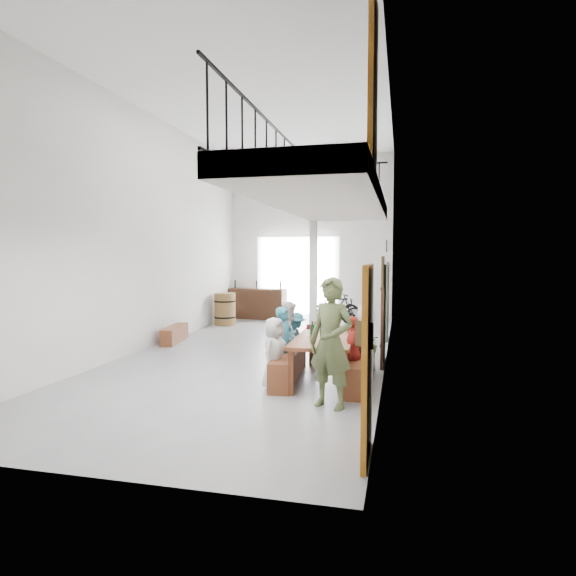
% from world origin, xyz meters
% --- Properties ---
extents(floor, '(12.00, 12.00, 0.00)m').
position_xyz_m(floor, '(0.00, 0.00, 0.00)').
color(floor, slate).
rests_on(floor, ground).
extents(room_walls, '(12.00, 12.00, 12.00)m').
position_xyz_m(room_walls, '(0.00, 0.00, 3.55)').
color(room_walls, white).
rests_on(room_walls, ground).
extents(gateway_portal, '(2.80, 0.08, 2.80)m').
position_xyz_m(gateway_portal, '(-0.40, 5.94, 1.40)').
color(gateway_portal, white).
rests_on(gateway_portal, ground).
extents(right_wall_decor, '(0.07, 8.28, 5.07)m').
position_xyz_m(right_wall_decor, '(2.70, -1.87, 1.74)').
color(right_wall_decor, '#9E5E13').
rests_on(right_wall_decor, ground).
extents(balcony, '(1.52, 5.62, 4.00)m').
position_xyz_m(balcony, '(1.98, -3.13, 2.96)').
color(balcony, silver).
rests_on(balcony, ground).
extents(tasting_table, '(1.04, 2.42, 0.79)m').
position_xyz_m(tasting_table, '(1.77, -1.80, 0.71)').
color(tasting_table, brown).
rests_on(tasting_table, ground).
extents(bench_inner, '(0.50, 2.18, 0.50)m').
position_xyz_m(bench_inner, '(1.12, -1.84, 0.25)').
color(bench_inner, brown).
rests_on(bench_inner, ground).
extents(bench_wall, '(0.35, 2.18, 0.50)m').
position_xyz_m(bench_wall, '(2.39, -1.88, 0.25)').
color(bench_wall, brown).
rests_on(bench_wall, ground).
extents(tableware, '(0.40, 1.60, 0.35)m').
position_xyz_m(tableware, '(1.68, -1.62, 0.94)').
color(tableware, black).
rests_on(tableware, tasting_table).
extents(side_bench, '(0.54, 1.45, 0.40)m').
position_xyz_m(side_bench, '(-2.50, 0.98, 0.20)').
color(side_bench, brown).
rests_on(side_bench, ground).
extents(oak_barrel, '(0.68, 0.68, 1.00)m').
position_xyz_m(oak_barrel, '(-2.33, 4.07, 0.50)').
color(oak_barrel, brown).
rests_on(oak_barrel, ground).
extents(serving_counter, '(2.00, 0.71, 1.04)m').
position_xyz_m(serving_counter, '(-1.75, 5.65, 0.52)').
color(serving_counter, '#3C2115').
rests_on(serving_counter, ground).
extents(counter_bottles, '(1.72, 0.19, 0.28)m').
position_xyz_m(counter_bottles, '(-1.75, 5.66, 1.18)').
color(counter_bottles, black).
rests_on(counter_bottles, serving_counter).
extents(guest_left_a, '(0.51, 0.65, 1.18)m').
position_xyz_m(guest_left_a, '(1.03, -2.52, 0.59)').
color(guest_left_a, beige).
rests_on(guest_left_a, ground).
extents(guest_left_b, '(0.45, 0.55, 1.29)m').
position_xyz_m(guest_left_b, '(1.06, -1.97, 0.64)').
color(guest_left_b, '#266B81').
rests_on(guest_left_b, ground).
extents(guest_left_c, '(0.53, 0.66, 1.33)m').
position_xyz_m(guest_left_c, '(1.02, -1.36, 0.66)').
color(guest_left_c, beige).
rests_on(guest_left_c, ground).
extents(guest_left_d, '(0.59, 0.78, 1.07)m').
position_xyz_m(guest_left_d, '(1.04, -0.93, 0.53)').
color(guest_left_d, '#266B81').
rests_on(guest_left_d, ground).
extents(guest_right_a, '(0.36, 0.73, 1.20)m').
position_xyz_m(guest_right_a, '(2.29, -2.25, 0.60)').
color(guest_right_a, '#A7241C').
rests_on(guest_right_a, ground).
extents(guest_right_b, '(0.44, 0.97, 1.00)m').
position_xyz_m(guest_right_b, '(2.42, -1.73, 0.50)').
color(guest_right_b, black).
rests_on(guest_right_b, ground).
extents(guest_right_c, '(0.53, 0.69, 1.27)m').
position_xyz_m(guest_right_c, '(2.42, -1.19, 0.64)').
color(guest_right_c, beige).
rests_on(guest_right_c, ground).
extents(host_standing, '(0.81, 0.68, 1.88)m').
position_xyz_m(host_standing, '(2.07, -3.28, 0.94)').
color(host_standing, '#48532F').
rests_on(host_standing, ground).
extents(potted_plant, '(0.41, 0.38, 0.38)m').
position_xyz_m(potted_plant, '(2.45, 0.84, 0.19)').
color(potted_plant, '#1C4317').
rests_on(potted_plant, ground).
extents(bicycle_near, '(1.62, 0.87, 0.81)m').
position_xyz_m(bicycle_near, '(1.10, 5.14, 0.40)').
color(bicycle_near, black).
rests_on(bicycle_near, ground).
extents(bicycle_far, '(1.72, 1.09, 1.00)m').
position_xyz_m(bicycle_far, '(1.03, 4.84, 0.50)').
color(bicycle_far, black).
rests_on(bicycle_far, ground).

